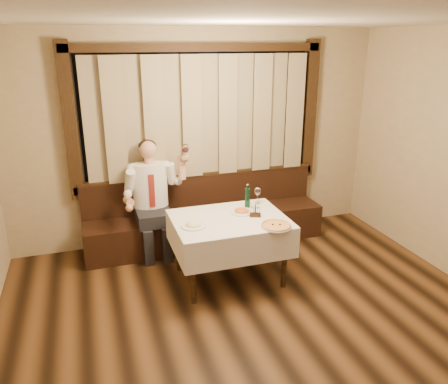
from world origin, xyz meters
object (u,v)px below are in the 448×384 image
object	(u,v)px
pasta_cream	(193,223)
green_bottle	(247,198)
dining_table	(229,227)
seated_man	(152,191)
pasta_red	(242,210)
banquette	(205,221)
cruet_caddy	(255,213)
pizza	(276,226)

from	to	relation	value
pasta_cream	green_bottle	xyz separation A→B (m)	(0.74, 0.34, 0.09)
dining_table	green_bottle	xyz separation A→B (m)	(0.30, 0.24, 0.23)
pasta_cream	seated_man	size ratio (longest dim) A/B	0.19
dining_table	seated_man	distance (m)	1.19
dining_table	pasta_cream	xyz separation A→B (m)	(-0.44, -0.09, 0.14)
dining_table	green_bottle	bearing A→B (deg)	38.48
pasta_red	banquette	bearing A→B (deg)	101.61
green_bottle	seated_man	distance (m)	1.23
cruet_caddy	seated_man	size ratio (longest dim) A/B	0.09
cruet_caddy	green_bottle	bearing A→B (deg)	107.04
banquette	pasta_cream	xyz separation A→B (m)	(-0.44, -1.12, 0.48)
pasta_red	cruet_caddy	world-z (taller)	cruet_caddy
cruet_caddy	seated_man	bearing A→B (deg)	155.58
banquette	seated_man	size ratio (longest dim) A/B	2.16
banquette	green_bottle	world-z (taller)	green_bottle
pasta_red	green_bottle	distance (m)	0.19
pasta_red	cruet_caddy	distance (m)	0.19
pasta_red	pasta_cream	distance (m)	0.66
dining_table	cruet_caddy	xyz separation A→B (m)	(0.29, -0.04, 0.15)
pizza	green_bottle	xyz separation A→B (m)	(-0.09, 0.62, 0.11)
cruet_caddy	seated_man	xyz separation A→B (m)	(-1.01, 0.98, 0.05)
green_bottle	pizza	bearing A→B (deg)	-81.66
seated_man	banquette	bearing A→B (deg)	7.24
banquette	pasta_cream	distance (m)	1.29
cruet_caddy	seated_man	world-z (taller)	seated_man
green_bottle	cruet_caddy	bearing A→B (deg)	-92.67
pasta_cream	green_bottle	size ratio (longest dim) A/B	0.94
pasta_red	pasta_cream	size ratio (longest dim) A/B	1.00
banquette	green_bottle	bearing A→B (deg)	-68.76
pizza	green_bottle	world-z (taller)	green_bottle
banquette	green_bottle	distance (m)	1.01
pasta_red	dining_table	bearing A→B (deg)	-148.58
pasta_cream	pasta_red	bearing A→B (deg)	18.36
banquette	dining_table	distance (m)	1.08
seated_man	pasta_red	bearing A→B (deg)	-42.20
banquette	seated_man	xyz separation A→B (m)	(-0.72, -0.09, 0.54)
pasta_cream	cruet_caddy	xyz separation A→B (m)	(0.73, 0.05, 0.01)
pizza	seated_man	distance (m)	1.72
pasta_cream	cruet_caddy	bearing A→B (deg)	3.94
pasta_red	green_bottle	bearing A→B (deg)	47.43
pasta_red	pasta_cream	xyz separation A→B (m)	(-0.63, -0.21, 0.00)
pasta_red	pasta_cream	world-z (taller)	same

